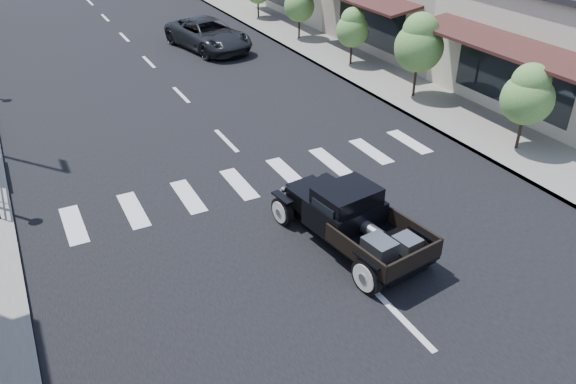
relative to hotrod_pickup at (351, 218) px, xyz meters
name	(u,v)px	position (x,y,z in m)	size (l,w,h in m)	color
ground	(331,247)	(-0.48, 0.13, -0.79)	(120.00, 120.00, 0.00)	black
road	(161,74)	(-0.48, 15.13, -0.78)	(14.00, 80.00, 0.02)	black
road_markings	(197,112)	(-0.48, 10.13, -0.79)	(12.00, 60.00, 0.06)	silver
sidewalk_right	(321,48)	(8.02, 15.13, -0.72)	(3.00, 80.00, 0.15)	gray
storefront_mid	(451,0)	(14.52, 13.13, 1.46)	(10.00, 9.00, 4.50)	#A49A89
small_tree_a	(525,109)	(7.82, 1.90, 0.74)	(1.67, 1.67, 2.78)	#54833C
small_tree_b	(418,57)	(7.82, 7.36, 0.96)	(1.92, 1.92, 3.20)	#54833C
small_tree_c	(352,37)	(7.82, 12.06, 0.61)	(1.50, 1.50, 2.51)	#54833C
small_tree_d	(299,12)	(7.82, 17.18, 0.70)	(1.61, 1.61, 2.68)	#54833C
hotrod_pickup	(351,218)	(0.00, 0.00, 0.00)	(2.14, 4.58, 1.59)	black
second_car	(208,35)	(2.90, 17.83, -0.04)	(2.50, 5.43, 1.51)	black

